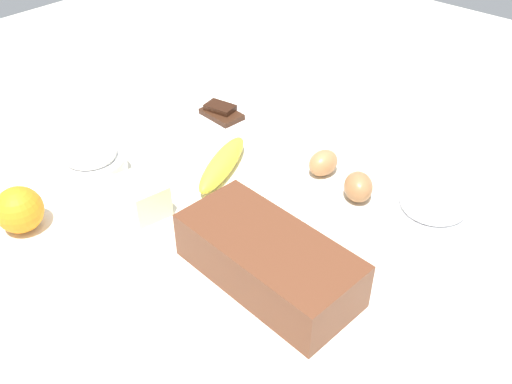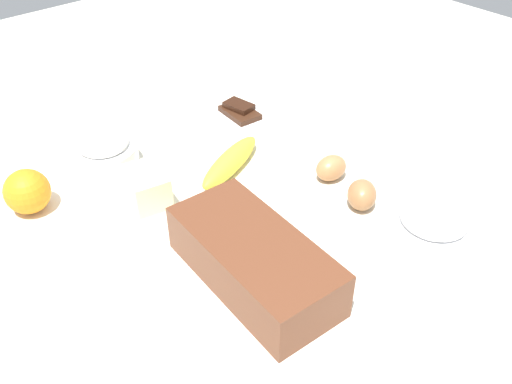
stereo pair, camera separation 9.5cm
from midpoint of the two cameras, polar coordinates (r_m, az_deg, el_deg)
ground_plane at (r=0.99m, az=-2.77°, el=-2.41°), size 2.40×2.40×0.02m
loaf_pan at (r=0.83m, az=-2.07°, el=-6.95°), size 0.29×0.15×0.08m
flour_bowl at (r=1.10m, az=-18.76°, el=2.76°), size 0.13×0.13×0.07m
sugar_bowl at (r=0.96m, az=14.74°, el=-2.04°), size 0.14×0.14×0.07m
banana at (r=1.06m, az=-6.02°, el=2.77°), size 0.11×0.19×0.04m
orange_fruit at (r=1.02m, az=-25.47°, el=-1.75°), size 0.08×0.08×0.08m
butter_block at (r=0.99m, az=-14.17°, el=-0.46°), size 0.10×0.08×0.06m
egg_near_butter at (r=1.00m, az=7.70°, el=0.43°), size 0.08×0.08×0.05m
egg_beside_bowl at (r=1.06m, az=4.30°, el=2.89°), size 0.05×0.07×0.05m
chocolate_plate at (r=1.23m, az=-5.75°, el=7.60°), size 0.13×0.13×0.03m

